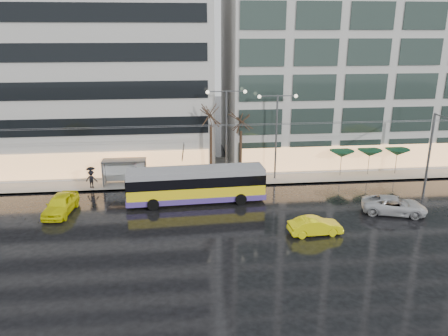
{
  "coord_description": "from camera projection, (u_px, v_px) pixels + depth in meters",
  "views": [
    {
      "loc": [
        -2.63,
        -30.74,
        14.64
      ],
      "look_at": [
        1.16,
        5.0,
        3.24
      ],
      "focal_mm": 35.0,
      "sensor_mm": 36.0,
      "label": 1
    }
  ],
  "objects": [
    {
      "name": "street_lamp_near",
      "position": [
        226.0,
        123.0,
        42.45
      ],
      "size": [
        3.96,
        0.36,
        9.03
      ],
      "color": "#595B60",
      "rests_on": "sidewalk"
    },
    {
      "name": "sedan_silver",
      "position": [
        394.0,
        205.0,
        36.26
      ],
      "size": [
        5.68,
        3.86,
        1.45
      ],
      "primitive_type": "imported",
      "rotation": [
        0.0,
        0.0,
        1.26
      ],
      "color": "#BABBBF",
      "rests_on": "ground"
    },
    {
      "name": "trolleybus",
      "position": [
        196.0,
        186.0,
        38.43
      ],
      "size": [
        12.19,
        4.89,
        5.6
      ],
      "color": "yellow",
      "rests_on": "ground"
    },
    {
      "name": "building_right",
      "position": [
        366.0,
        48.0,
        49.92
      ],
      "size": [
        32.0,
        14.0,
        25.0
      ],
      "primitive_type": "cube",
      "color": "#BCB9B3",
      "rests_on": "sidewalk"
    },
    {
      "name": "tree_b",
      "position": [
        241.0,
        118.0,
        42.86
      ],
      "size": [
        3.2,
        3.2,
        7.7
      ],
      "color": "black",
      "rests_on": "sidewalk"
    },
    {
      "name": "building_left",
      "position": [
        52.0,
        64.0,
        46.86
      ],
      "size": [
        34.0,
        14.0,
        22.0
      ],
      "primitive_type": "cube",
      "color": "#BCB9B3",
      "rests_on": "sidewalk"
    },
    {
      "name": "taxi_b",
      "position": [
        315.0,
        226.0,
        32.56
      ],
      "size": [
        4.1,
        1.65,
        1.32
      ],
      "primitive_type": "imported",
      "rotation": [
        0.0,
        0.0,
        1.63
      ],
      "color": "#FFF30D",
      "rests_on": "ground"
    },
    {
      "name": "street_lamp_far",
      "position": [
        277.0,
        125.0,
        43.04
      ],
      "size": [
        3.96,
        0.36,
        8.53
      ],
      "color": "#595B60",
      "rests_on": "sidewalk"
    },
    {
      "name": "parasol_b",
      "position": [
        370.0,
        153.0,
        45.22
      ],
      "size": [
        2.5,
        2.5,
        2.65
      ],
      "color": "#595B60",
      "rests_on": "sidewalk"
    },
    {
      "name": "pedestrian_a",
      "position": [
        136.0,
        170.0,
        42.69
      ],
      "size": [
        0.99,
        1.01,
        2.19
      ],
      "color": "black",
      "rests_on": "sidewalk"
    },
    {
      "name": "bus_shelter",
      "position": [
        121.0,
        166.0,
        42.52
      ],
      "size": [
        4.2,
        1.6,
        2.51
      ],
      "color": "#595B60",
      "rests_on": "sidewalk"
    },
    {
      "name": "pedestrian_c",
      "position": [
        91.0,
        177.0,
        41.64
      ],
      "size": [
        1.23,
        0.96,
        2.11
      ],
      "color": "black",
      "rests_on": "sidewalk"
    },
    {
      "name": "kerb",
      "position": [
        228.0,
        186.0,
        42.58
      ],
      "size": [
        80.0,
        0.1,
        0.15
      ],
      "primitive_type": "cube",
      "color": "slate",
      "rests_on": "ground"
    },
    {
      "name": "parasol_a",
      "position": [
        342.0,
        154.0,
        44.92
      ],
      "size": [
        2.5,
        2.5,
        2.65
      ],
      "color": "#595B60",
      "rests_on": "sidewalk"
    },
    {
      "name": "catenary",
      "position": [
        219.0,
        148.0,
        40.17
      ],
      "size": [
        42.24,
        5.12,
        7.0
      ],
      "color": "#595B60",
      "rests_on": "ground"
    },
    {
      "name": "sidewalk",
      "position": [
        223.0,
        171.0,
        47.28
      ],
      "size": [
        80.0,
        10.0,
        0.15
      ],
      "primitive_type": "cube",
      "color": "gray",
      "rests_on": "ground"
    },
    {
      "name": "taxi_a",
      "position": [
        61.0,
        204.0,
        36.23
      ],
      "size": [
        2.45,
        4.98,
        1.63
      ],
      "primitive_type": "imported",
      "rotation": [
        0.0,
        0.0,
        -0.11
      ],
      "color": "#EEEC0C",
      "rests_on": "ground"
    },
    {
      "name": "parasol_c",
      "position": [
        397.0,
        152.0,
        45.52
      ],
      "size": [
        2.5,
        2.5,
        2.65
      ],
      "color": "#595B60",
      "rests_on": "sidewalk"
    },
    {
      "name": "ground",
      "position": [
        216.0,
        228.0,
        33.83
      ],
      "size": [
        140.0,
        140.0,
        0.0
      ],
      "primitive_type": "plane",
      "color": "black",
      "rests_on": "ground"
    },
    {
      "name": "tree_a",
      "position": [
        211.0,
        112.0,
        42.16
      ],
      "size": [
        3.2,
        3.2,
        8.4
      ],
      "color": "black",
      "rests_on": "sidewalk"
    },
    {
      "name": "pedestrian_b",
      "position": [
        162.0,
        170.0,
        44.5
      ],
      "size": [
        0.9,
        0.73,
        1.73
      ],
      "color": "black",
      "rests_on": "sidewalk"
    }
  ]
}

